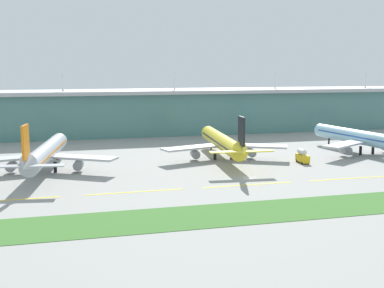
% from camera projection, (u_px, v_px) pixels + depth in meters
% --- Properties ---
extents(ground_plane, '(600.00, 600.00, 0.00)m').
position_uv_depth(ground_plane, '(248.00, 178.00, 153.45)').
color(ground_plane, gray).
extents(terminal_building, '(288.00, 34.00, 32.13)m').
position_uv_depth(terminal_building, '(173.00, 111.00, 258.78)').
color(terminal_building, slate).
rests_on(terminal_building, ground).
extents(airliner_near_middle, '(48.25, 62.98, 18.90)m').
position_uv_depth(airliner_near_middle, '(46.00, 153.00, 161.94)').
color(airliner_near_middle, '#ADB2BC').
rests_on(airliner_near_middle, ground).
extents(airliner_center, '(48.62, 63.38, 18.90)m').
position_uv_depth(airliner_center, '(222.00, 142.00, 185.20)').
color(airliner_center, yellow).
rests_on(airliner_center, ground).
extents(airliner_far_middle, '(48.22, 64.63, 18.90)m').
position_uv_depth(airliner_far_middle, '(365.00, 138.00, 195.66)').
color(airliner_far_middle, '#9ED1EA').
rests_on(airliner_far_middle, ground).
extents(taxiway_stripe_west, '(28.00, 0.70, 0.04)m').
position_uv_depth(taxiway_stripe_west, '(6.00, 200.00, 127.86)').
color(taxiway_stripe_west, yellow).
rests_on(taxiway_stripe_west, ground).
extents(taxiway_stripe_mid_west, '(28.00, 0.70, 0.04)m').
position_uv_depth(taxiway_stripe_mid_west, '(135.00, 192.00, 136.25)').
color(taxiway_stripe_mid_west, yellow).
rests_on(taxiway_stripe_mid_west, ground).
extents(taxiway_stripe_centre, '(28.00, 0.70, 0.04)m').
position_uv_depth(taxiway_stripe_centre, '(249.00, 185.00, 144.63)').
color(taxiway_stripe_centre, yellow).
rests_on(taxiway_stripe_centre, ground).
extents(taxiway_stripe_mid_east, '(28.00, 0.70, 0.04)m').
position_uv_depth(taxiway_stripe_mid_east, '(350.00, 178.00, 153.01)').
color(taxiway_stripe_mid_east, yellow).
rests_on(taxiway_stripe_mid_east, ground).
extents(grass_verge, '(300.00, 18.00, 0.10)m').
position_uv_depth(grass_verge, '(298.00, 209.00, 120.16)').
color(grass_verge, '#3D702D').
rests_on(grass_verge, ground).
extents(fuel_truck, '(2.97, 7.32, 4.95)m').
position_uv_depth(fuel_truck, '(302.00, 157.00, 178.14)').
color(fuel_truck, gold).
rests_on(fuel_truck, ground).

